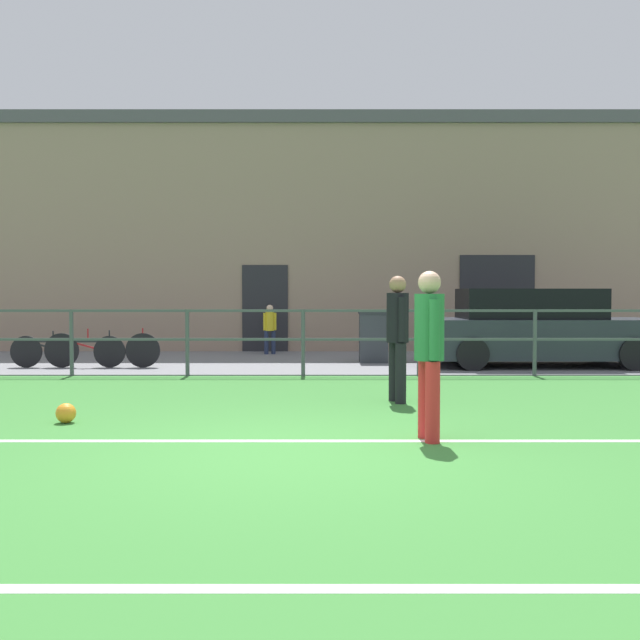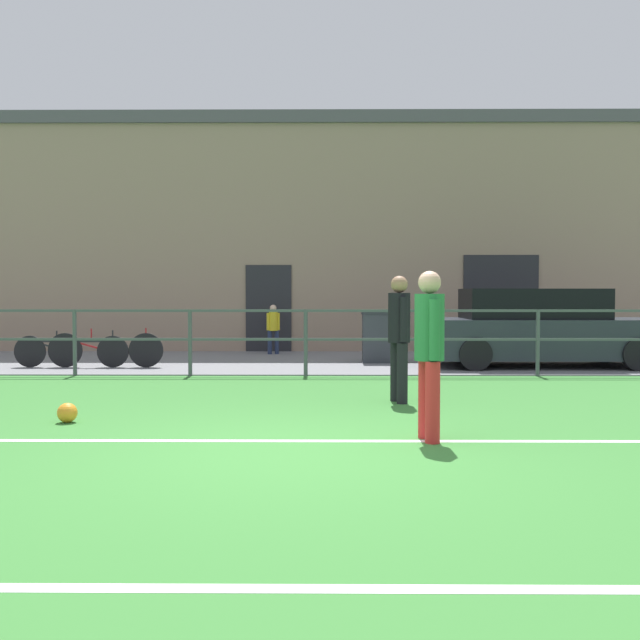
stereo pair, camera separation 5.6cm
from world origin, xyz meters
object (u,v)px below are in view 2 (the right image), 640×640
at_px(player_goalkeeper, 399,331).
at_px(parked_car_red, 541,329).
at_px(player_striker, 429,344).
at_px(trash_bin_0, 376,336).
at_px(spectator_child, 273,326).
at_px(soccer_ball_match, 67,413).
at_px(bicycle_parked_0, 71,351).
at_px(bicycle_parked_1, 105,349).

height_order(player_goalkeeper, parked_car_red, player_goalkeeper).
xyz_separation_m(player_striker, trash_bin_0, (0.03, 7.76, -0.38)).
relative_size(player_goalkeeper, spectator_child, 1.46).
height_order(soccer_ball_match, bicycle_parked_0, bicycle_parked_0).
bearing_deg(bicycle_parked_0, trash_bin_0, 10.35).
bearing_deg(bicycle_parked_0, spectator_child, 39.76).
relative_size(bicycle_parked_0, bicycle_parked_1, 0.99).
bearing_deg(parked_car_red, trash_bin_0, 165.92).
bearing_deg(soccer_ball_match, bicycle_parked_1, 102.93).
xyz_separation_m(bicycle_parked_1, trash_bin_0, (5.21, 1.07, 0.20)).
relative_size(spectator_child, bicycle_parked_1, 0.52).
bearing_deg(player_striker, parked_car_red, -32.32).
relative_size(bicycle_parked_0, trash_bin_0, 2.05).
distance_m(player_striker, trash_bin_0, 7.77).
height_order(player_striker, bicycle_parked_1, player_striker).
bearing_deg(player_striker, soccer_ball_match, 68.21).
xyz_separation_m(soccer_ball_match, parked_car_red, (7.00, 6.04, 0.62)).
bearing_deg(soccer_ball_match, player_striker, -13.66).
relative_size(soccer_ball_match, spectator_child, 0.19).
distance_m(player_goalkeeper, trash_bin_0, 5.30).
bearing_deg(spectator_child, soccer_ball_match, 60.96).
xyz_separation_m(player_striker, bicycle_parked_0, (-5.84, 6.68, -0.60)).
distance_m(player_striker, spectator_child, 9.95).
relative_size(player_goalkeeper, bicycle_parked_1, 0.76).
bearing_deg(player_striker, bicycle_parked_1, 29.68).
bearing_deg(trash_bin_0, bicycle_parked_1, -168.38).
relative_size(player_striker, parked_car_red, 0.38).
relative_size(player_goalkeeper, player_striker, 1.01).
bearing_deg(spectator_child, player_striker, 84.51).
relative_size(spectator_child, trash_bin_0, 1.07).
distance_m(parked_car_red, bicycle_parked_0, 8.99).
height_order(soccer_ball_match, parked_car_red, parked_car_red).
height_order(player_goalkeeper, player_striker, player_goalkeeper).
distance_m(bicycle_parked_1, trash_bin_0, 5.33).
bearing_deg(spectator_child, parked_car_red, 134.68).
distance_m(player_goalkeeper, soccer_ball_match, 4.20).
relative_size(parked_car_red, bicycle_parked_0, 1.99).
xyz_separation_m(player_goalkeeper, player_striker, (0.04, -2.47, -0.00)).
bearing_deg(trash_bin_0, parked_car_red, -14.08).
distance_m(soccer_ball_match, parked_car_red, 9.27).
bearing_deg(parked_car_red, bicycle_parked_0, -178.13).
relative_size(player_striker, bicycle_parked_1, 0.75).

